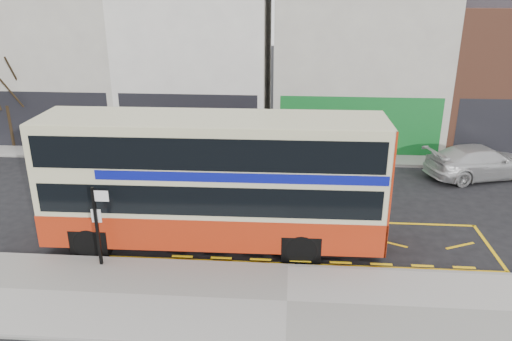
# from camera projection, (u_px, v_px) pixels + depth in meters

# --- Properties ---
(ground) EXTENTS (120.00, 120.00, 0.00)m
(ground) POSITION_uv_depth(u_px,v_px,m) (288.00, 263.00, 16.40)
(ground) COLOR black
(ground) RESTS_ON ground
(pavement) EXTENTS (40.00, 4.00, 0.15)m
(pavement) POSITION_uv_depth(u_px,v_px,m) (287.00, 303.00, 14.23)
(pavement) COLOR #A5A29C
(pavement) RESTS_ON ground
(kerb) EXTENTS (40.00, 0.15, 0.15)m
(kerb) POSITION_uv_depth(u_px,v_px,m) (288.00, 267.00, 16.03)
(kerb) COLOR gray
(kerb) RESTS_ON ground
(far_pavement) EXTENTS (50.00, 3.00, 0.15)m
(far_pavement) POSITION_uv_depth(u_px,v_px,m) (291.00, 154.00, 26.63)
(far_pavement) COLOR #A5A29C
(far_pavement) RESTS_ON ground
(road_markings) EXTENTS (14.00, 3.40, 0.01)m
(road_markings) POSITION_uv_depth(u_px,v_px,m) (289.00, 239.00, 17.89)
(road_markings) COLOR yellow
(road_markings) RESTS_ON ground
(terrace_far_left) EXTENTS (8.00, 8.01, 10.80)m
(terrace_far_left) POSITION_uv_depth(u_px,v_px,m) (67.00, 51.00, 29.63)
(terrace_far_left) COLOR beige
(terrace_far_left) RESTS_ON ground
(terrace_left) EXTENTS (8.00, 8.01, 11.80)m
(terrace_left) POSITION_uv_depth(u_px,v_px,m) (199.00, 44.00, 28.89)
(terrace_left) COLOR silver
(terrace_left) RESTS_ON ground
(terrace_green_shop) EXTENTS (9.00, 8.01, 11.30)m
(terrace_green_shop) POSITION_uv_depth(u_px,v_px,m) (356.00, 49.00, 28.34)
(terrace_green_shop) COLOR beige
(terrace_green_shop) RESTS_ON ground
(double_decker_bus) EXTENTS (11.48, 2.81, 4.57)m
(double_decker_bus) POSITION_uv_depth(u_px,v_px,m) (214.00, 180.00, 16.84)
(double_decker_bus) COLOR beige
(double_decker_bus) RESTS_ON ground
(bus_stop_post) EXTENTS (0.66, 0.11, 2.67)m
(bus_stop_post) POSITION_uv_depth(u_px,v_px,m) (98.00, 218.00, 15.50)
(bus_stop_post) COLOR black
(bus_stop_post) RESTS_ON pavement
(car_silver) EXTENTS (4.70, 2.52, 1.52)m
(car_silver) POSITION_uv_depth(u_px,v_px,m) (131.00, 154.00, 24.48)
(car_silver) COLOR #B3B3B9
(car_silver) RESTS_ON ground
(car_grey) EXTENTS (4.00, 1.61, 1.29)m
(car_grey) POSITION_uv_depth(u_px,v_px,m) (226.00, 153.00, 24.95)
(car_grey) COLOR #3D4044
(car_grey) RESTS_ON ground
(car_white) EXTENTS (5.67, 3.63, 1.53)m
(car_white) POSITION_uv_depth(u_px,v_px,m) (481.00, 162.00, 23.36)
(car_white) COLOR silver
(car_white) RESTS_ON ground
(street_tree_left) EXTENTS (3.04, 3.04, 6.55)m
(street_tree_left) POSITION_uv_depth(u_px,v_px,m) (1.00, 67.00, 26.23)
(street_tree_left) COLOR black
(street_tree_left) RESTS_ON ground
(street_tree_right) EXTENTS (2.52, 2.52, 5.45)m
(street_tree_right) POSITION_uv_depth(u_px,v_px,m) (442.00, 83.00, 26.15)
(street_tree_right) COLOR black
(street_tree_right) RESTS_ON ground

